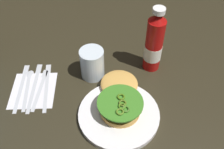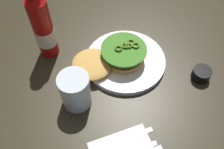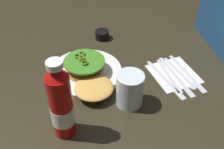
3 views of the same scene
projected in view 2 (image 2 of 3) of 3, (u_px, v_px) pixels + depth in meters
name	position (u px, v px, depth m)	size (l,w,h in m)	color
ground_plane	(120.00, 71.00, 0.74)	(3.00, 3.00, 0.00)	#2A2518
dinner_plate	(125.00, 61.00, 0.75)	(0.25, 0.25, 0.02)	white
burger_sandwich	(112.00, 57.00, 0.72)	(0.23, 0.15, 0.05)	gold
ketchup_bottle	(43.00, 27.00, 0.70)	(0.06, 0.06, 0.24)	#A70E0D
water_glass	(75.00, 91.00, 0.64)	(0.08, 0.08, 0.11)	silver
condiment_cup	(201.00, 74.00, 0.71)	(0.05, 0.05, 0.03)	black
butter_knife	(110.00, 147.00, 0.60)	(0.21, 0.07, 0.00)	silver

